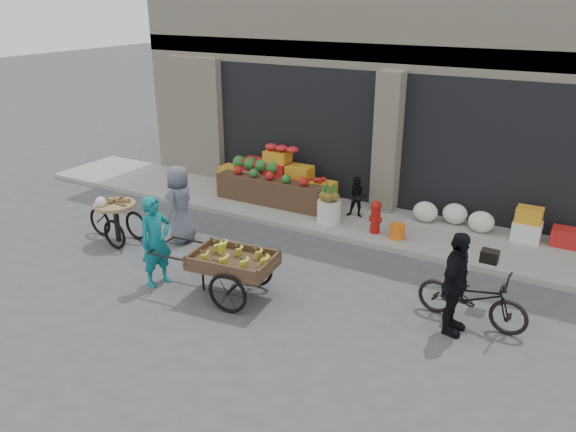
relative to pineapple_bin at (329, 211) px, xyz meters
The scene contains 15 objects.
ground 3.70m from the pineapple_bin, 78.23° to the right, with size 80.00×80.00×0.00m, color #424244.
sidewalk 0.95m from the pineapple_bin, 33.69° to the left, with size 18.00×2.20×0.12m, color gray.
building 5.41m from the pineapple_bin, 80.40° to the left, with size 14.00×6.45×7.00m.
fruit_display 1.92m from the pineapple_bin, 155.76° to the left, with size 3.10×1.12×1.24m.
pineapple_bin is the anchor object (origin of this frame).
fire_hydrant 1.11m from the pineapple_bin, ahead, with size 0.22×0.22×0.71m.
orange_bucket 1.61m from the pineapple_bin, ahead, with size 0.32×0.32×0.30m, color orange.
right_bay_goods 3.54m from the pineapple_bin, 18.10° to the left, with size 3.35×0.60×0.70m.
seated_person 0.75m from the pineapple_bin, 56.31° to the left, with size 0.45×0.35×0.93m, color black.
banana_cart 3.60m from the pineapple_bin, 91.63° to the right, with size 2.43×1.20×0.98m.
vendor_woman 4.14m from the pineapple_bin, 111.14° to the right, with size 0.60×0.39×1.64m, color #0F7079.
tricycle_cart 4.51m from the pineapple_bin, 140.80° to the right, with size 1.44×0.90×0.95m.
vendor_grey 3.22m from the pineapple_bin, 136.81° to the right, with size 0.80×0.52×1.63m, color slate.
bicycle 4.35m from the pineapple_bin, 33.81° to the right, with size 0.60×1.72×0.90m, color black.
cyclist 4.45m from the pineapple_bin, 39.56° to the right, with size 0.96×0.40×1.63m, color black.
Camera 1 is at (4.13, -6.81, 4.79)m, focal length 35.00 mm.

